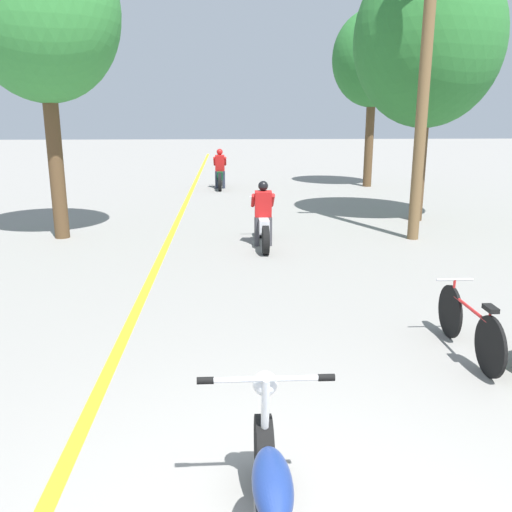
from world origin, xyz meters
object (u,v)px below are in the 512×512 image
(motorcycle_rider_lead, at_px, (263,221))
(roadside_tree_right_near, at_px, (429,40))
(utility_pole, at_px, (426,56))
(roadside_tree_left, at_px, (42,12))
(motorcycle_foreground, at_px, (272,506))
(bicycle_parked, at_px, (469,326))
(roadside_tree_right_far, at_px, (373,59))
(motorcycle_rider_far, at_px, (220,174))

(motorcycle_rider_lead, bearing_deg, roadside_tree_right_near, 32.04)
(utility_pole, xyz_separation_m, roadside_tree_left, (-7.75, 0.53, 0.84))
(motorcycle_foreground, xyz_separation_m, bicycle_parked, (2.46, 2.83, -0.04))
(motorcycle_rider_lead, distance_m, bicycle_parked, 5.81)
(roadside_tree_right_near, height_order, motorcycle_rider_lead, roadside_tree_right_near)
(motorcycle_rider_lead, bearing_deg, bicycle_parked, -70.27)
(roadside_tree_right_far, distance_m, motorcycle_rider_lead, 11.30)
(bicycle_parked, bearing_deg, roadside_tree_left, 134.73)
(motorcycle_rider_lead, bearing_deg, motorcycle_foreground, -93.44)
(roadside_tree_right_near, bearing_deg, bicycle_parked, -105.13)
(utility_pole, height_order, motorcycle_rider_far, utility_pole)
(motorcycle_rider_lead, bearing_deg, utility_pole, 7.40)
(roadside_tree_left, bearing_deg, roadside_tree_right_far, 43.27)
(utility_pole, relative_size, motorcycle_rider_lead, 3.52)
(roadside_tree_left, bearing_deg, bicycle_parked, -45.27)
(roadside_tree_left, xyz_separation_m, motorcycle_foreground, (3.92, -9.27, -4.25))
(roadside_tree_right_near, relative_size, motorcycle_foreground, 3.27)
(motorcycle_rider_lead, bearing_deg, roadside_tree_left, 167.63)
(roadside_tree_right_far, distance_m, roadside_tree_left, 12.40)
(roadside_tree_right_near, relative_size, motorcycle_rider_far, 3.02)
(utility_pole, relative_size, roadside_tree_right_near, 1.15)
(roadside_tree_right_far, xyz_separation_m, bicycle_parked, (-2.65, -14.94, -4.24))
(roadside_tree_right_far, height_order, motorcycle_foreground, roadside_tree_right_far)
(roadside_tree_right_near, xyz_separation_m, motorcycle_foreground, (-4.64, -10.89, -3.99))
(roadside_tree_right_near, distance_m, motorcycle_rider_far, 9.19)
(roadside_tree_right_near, distance_m, roadside_tree_left, 8.71)
(motorcycle_rider_far, bearing_deg, motorcycle_rider_lead, -83.83)
(motorcycle_rider_lead, distance_m, motorcycle_rider_far, 9.24)
(utility_pole, bearing_deg, motorcycle_rider_lead, -172.60)
(roadside_tree_right_near, distance_m, roadside_tree_right_far, 6.90)
(motorcycle_rider_far, bearing_deg, roadside_tree_right_far, 2.94)
(roadside_tree_right_near, height_order, motorcycle_rider_far, roadside_tree_right_near)
(motorcycle_foreground, distance_m, motorcycle_rider_lead, 8.31)
(utility_pole, height_order, roadside_tree_right_near, utility_pole)
(roadside_tree_right_near, distance_m, bicycle_parked, 9.27)
(motorcycle_rider_far, bearing_deg, roadside_tree_left, -112.62)
(roadside_tree_right_near, relative_size, roadside_tree_right_far, 1.02)
(utility_pole, height_order, roadside_tree_right_far, utility_pole)
(utility_pole, distance_m, motorcycle_foreground, 10.13)
(utility_pole, distance_m, roadside_tree_left, 7.82)
(utility_pole, distance_m, roadside_tree_right_near, 2.37)
(motorcycle_foreground, bearing_deg, bicycle_parked, 49.00)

